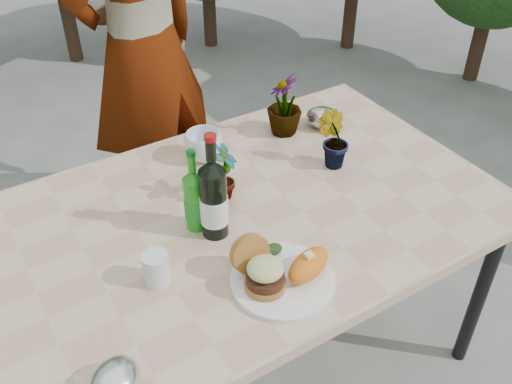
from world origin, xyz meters
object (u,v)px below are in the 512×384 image
patio_table (243,226)px  person (143,51)px  dinner_plate (282,280)px  wine_bottle (214,199)px

patio_table → person: 0.96m
patio_table → dinner_plate: 0.32m
dinner_plate → wine_bottle: 0.30m
patio_table → person: person is taller
patio_table → dinner_plate: dinner_plate is taller
dinner_plate → wine_bottle: wine_bottle is taller
patio_table → dinner_plate: (-0.06, -0.31, 0.06)m
wine_bottle → patio_table: bearing=25.3°
dinner_plate → wine_bottle: size_ratio=0.83×
wine_bottle → person: person is taller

